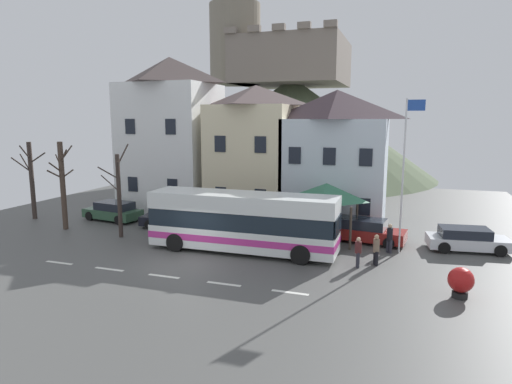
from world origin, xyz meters
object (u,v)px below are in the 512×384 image
object	(u,v)px
bus_shelter	(327,192)
pedestrian_00	(319,233)
harbour_buoy	(461,281)
bare_tree_00	(31,179)
townhouse_02	(335,157)
bare_tree_01	(63,184)
pedestrian_03	(358,251)
bare_tree_02	(119,194)
hilltop_castle	(291,122)
parked_car_02	(175,218)
public_bench	(345,224)
pedestrian_01	(390,237)
townhouse_01	(256,151)
transit_bus	(243,223)
parked_car_00	(364,231)
pedestrian_02	(376,250)
parked_car_01	(113,211)
townhouse_00	(171,135)
flagpole	(405,167)
parked_car_03	(467,239)

from	to	relation	value
bus_shelter	pedestrian_00	bearing A→B (deg)	-91.39
harbour_buoy	bare_tree_00	bearing A→B (deg)	168.27
townhouse_02	bare_tree_01	xyz separation A→B (m)	(-16.40, -7.73, -1.56)
bus_shelter	pedestrian_03	world-z (taller)	bus_shelter
bare_tree_00	pedestrian_03	bearing A→B (deg)	-8.03
bus_shelter	bare_tree_00	world-z (taller)	bare_tree_00
pedestrian_03	bare_tree_02	world-z (taller)	bare_tree_02
hilltop_castle	bare_tree_01	distance (m)	32.68
parked_car_02	harbour_buoy	world-z (taller)	harbour_buoy
bare_tree_01	public_bench	bearing A→B (deg)	16.84
townhouse_02	pedestrian_01	size ratio (longest dim) A/B	5.62
townhouse_01	transit_bus	distance (m)	10.20
townhouse_02	parked_car_00	xyz separation A→B (m)	(2.49, -4.52, -3.87)
townhouse_02	pedestrian_01	distance (m)	8.34
pedestrian_02	pedestrian_03	distance (m)	1.02
townhouse_02	pedestrian_03	xyz separation A→B (m)	(2.62, -9.27, -3.70)
pedestrian_00	bare_tree_01	xyz separation A→B (m)	(-16.60, -1.19, 2.17)
parked_car_01	harbour_buoy	xyz separation A→B (m)	(21.95, -7.18, 0.05)
hilltop_castle	pedestrian_00	world-z (taller)	hilltop_castle
townhouse_00	flagpole	distance (m)	18.76
bare_tree_01	bare_tree_02	xyz separation A→B (m)	(4.63, -0.48, -0.28)
pedestrian_02	pedestrian_03	bearing A→B (deg)	-142.57
transit_bus	parked_car_03	distance (m)	12.37
harbour_buoy	townhouse_01	bearing A→B (deg)	136.10
townhouse_00	transit_bus	world-z (taller)	townhouse_00
townhouse_01	parked_car_03	world-z (taller)	townhouse_01
parked_car_02	pedestrian_03	size ratio (longest dim) A/B	3.10
parked_car_02	public_bench	world-z (taller)	parked_car_02
pedestrian_02	transit_bus	bearing A→B (deg)	179.65
townhouse_00	bare_tree_01	bearing A→B (deg)	-112.80
parked_car_01	bare_tree_00	xyz separation A→B (m)	(-5.76, -1.43, 2.25)
townhouse_00	public_bench	size ratio (longest dim) A/B	8.21
pedestrian_03	bare_tree_01	world-z (taller)	bare_tree_01
pedestrian_01	transit_bus	bearing A→B (deg)	-163.36
transit_bus	parked_car_03	size ratio (longest dim) A/B	2.35
pedestrian_00	flagpole	distance (m)	5.84
public_bench	harbour_buoy	distance (m)	10.98
townhouse_01	bare_tree_01	distance (m)	13.52
transit_bus	bare_tree_02	xyz separation A→B (m)	(-8.15, 0.40, 1.08)
public_bench	harbour_buoy	size ratio (longest dim) A/B	1.14
pedestrian_03	townhouse_02	bearing A→B (deg)	105.76
hilltop_castle	parked_car_00	size ratio (longest dim) A/B	7.41
transit_bus	hilltop_castle	bearing A→B (deg)	99.53
hilltop_castle	transit_bus	xyz separation A→B (m)	(5.69, -32.57, -5.11)
hilltop_castle	pedestrian_03	xyz separation A→B (m)	(11.93, -33.23, -5.89)
townhouse_01	bare_tree_02	xyz separation A→B (m)	(-5.72, -8.98, -2.10)
bus_shelter	parked_car_00	distance (m)	3.16
harbour_buoy	bus_shelter	bearing A→B (deg)	133.79
parked_car_00	bare_tree_01	distance (m)	19.30
townhouse_00	parked_car_01	distance (m)	7.54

